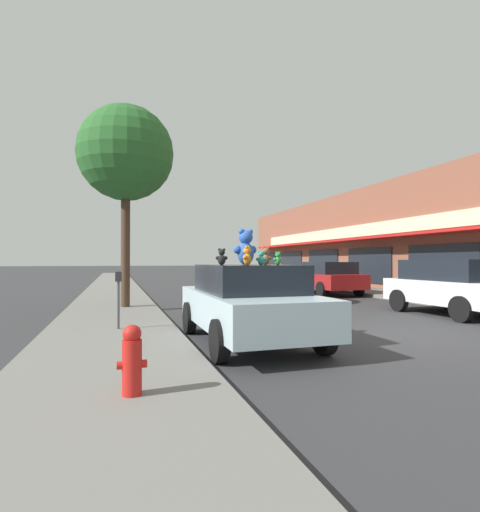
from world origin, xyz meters
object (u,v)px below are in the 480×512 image
at_px(plush_art_car, 248,301).
at_px(teddy_bear_black, 222,257).
at_px(street_tree, 126,154).
at_px(teddy_bear_giant, 246,247).
at_px(teddy_bear_green, 278,259).
at_px(fire_hydrant, 132,360).
at_px(parked_car_far_center, 454,285).
at_px(parked_car_far_right, 324,276).
at_px(parking_meter, 118,292).
at_px(teddy_bear_teal, 261,258).
at_px(teddy_bear_orange, 247,256).
at_px(teddy_bear_brown, 265,257).

distance_m(plush_art_car, teddy_bear_black, 1.06).
distance_m(plush_art_car, street_tree, 7.75).
xyz_separation_m(teddy_bear_giant, street_tree, (-2.26, 5.85, 3.26)).
relative_size(teddy_bear_green, fire_hydrant, 0.33).
distance_m(parked_car_far_center, street_tree, 11.24).
relative_size(parked_car_far_right, parking_meter, 3.76).
height_order(teddy_bear_teal, parked_car_far_right, teddy_bear_teal).
distance_m(plush_art_car, fire_hydrant, 3.86).
bearing_deg(plush_art_car, teddy_bear_orange, -109.07).
distance_m(teddy_bear_green, street_tree, 7.98).
bearing_deg(parking_meter, fire_hydrant, -88.54).
distance_m(teddy_bear_giant, teddy_bear_brown, 0.59).
height_order(street_tree, parking_meter, street_tree).
bearing_deg(teddy_bear_orange, parking_meter, -101.47).
xyz_separation_m(plush_art_car, teddy_bear_black, (-0.56, -0.03, 0.90)).
bearing_deg(parked_car_far_right, parked_car_far_center, -90.00).
height_order(teddy_bear_brown, parked_car_far_center, teddy_bear_brown).
relative_size(teddy_bear_orange, street_tree, 0.05).
bearing_deg(teddy_bear_brown, fire_hydrant, 63.26).
relative_size(teddy_bear_giant, parked_car_far_center, 0.19).
bearing_deg(parked_car_far_center, teddy_bear_giant, -165.59).
xyz_separation_m(teddy_bear_teal, fire_hydrant, (-2.33, -2.09, -1.16)).
relative_size(teddy_bear_brown, fire_hydrant, 0.44).
height_order(teddy_bear_black, teddy_bear_green, teddy_bear_black).
height_order(teddy_bear_orange, teddy_bear_green, teddy_bear_orange).
xyz_separation_m(teddy_bear_orange, parked_car_far_center, (7.68, 2.99, -0.82)).
height_order(teddy_bear_brown, teddy_bear_black, teddy_bear_brown).
relative_size(teddy_bear_giant, teddy_bear_black, 2.25).
xyz_separation_m(teddy_bear_black, parked_car_far_right, (7.91, 10.05, -0.85)).
bearing_deg(teddy_bear_black, parked_car_far_right, -121.08).
distance_m(street_tree, parking_meter, 6.12).
xyz_separation_m(teddy_bear_brown, parked_car_far_right, (7.11, 10.36, -0.86)).
height_order(teddy_bear_brown, parking_meter, teddy_bear_brown).
xyz_separation_m(teddy_bear_green, fire_hydrant, (-2.76, -2.34, -1.16)).
bearing_deg(parked_car_far_right, plush_art_car, -126.29).
xyz_separation_m(street_tree, parking_meter, (-0.25, -4.40, -4.24)).
bearing_deg(teddy_bear_green, parking_meter, -58.33).
height_order(teddy_bear_giant, teddy_bear_teal, teddy_bear_giant).
bearing_deg(fire_hydrant, teddy_bear_black, 58.48).
relative_size(plush_art_car, parked_car_far_center, 1.11).
bearing_deg(teddy_bear_orange, teddy_bear_giant, -158.63).
bearing_deg(teddy_bear_orange, parked_car_far_center, 149.39).
bearing_deg(parked_car_far_right, fire_hydrant, -126.78).
height_order(teddy_bear_black, parked_car_far_center, teddy_bear_black).
height_order(plush_art_car, teddy_bear_giant, teddy_bear_giant).
height_order(parked_car_far_right, parking_meter, parked_car_far_right).
bearing_deg(plush_art_car, teddy_bear_giant, 89.23).
bearing_deg(parked_car_far_right, street_tree, -157.36).
relative_size(parked_car_far_center, parking_meter, 3.15).
distance_m(teddy_bear_black, teddy_bear_green, 1.13).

